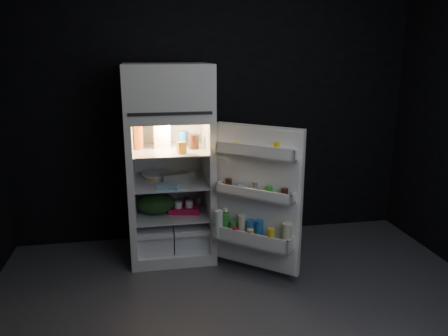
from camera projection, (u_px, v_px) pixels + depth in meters
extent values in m
cube|color=#4D4D52|center=(253.00, 327.00, 3.07)|extent=(4.00, 3.40, 0.00)
cube|color=black|center=(214.00, 107.00, 4.34)|extent=(4.00, 0.00, 2.70)
cube|color=black|center=(423.00, 264.00, 1.11)|extent=(4.00, 0.00, 2.70)
cube|color=white|center=(173.00, 247.00, 4.21)|extent=(0.76, 0.70, 0.10)
cube|color=white|center=(132.00, 185.00, 3.99)|extent=(0.05, 0.70, 1.20)
cube|color=white|center=(208.00, 181.00, 4.11)|extent=(0.05, 0.70, 1.20)
cube|color=white|center=(169.00, 174.00, 4.35)|extent=(0.66, 0.05, 1.20)
cube|color=white|center=(168.00, 115.00, 3.88)|extent=(0.76, 0.70, 0.06)
cube|color=white|center=(167.00, 88.00, 3.82)|extent=(0.76, 0.70, 0.42)
cube|color=black|center=(171.00, 114.00, 3.53)|extent=(0.68, 0.01, 0.02)
cube|color=white|center=(135.00, 185.00, 3.97)|extent=(0.01, 0.65, 1.20)
cube|color=white|center=(206.00, 182.00, 4.08)|extent=(0.01, 0.65, 1.20)
cube|color=white|center=(169.00, 119.00, 3.87)|extent=(0.66, 0.65, 0.01)
cube|color=white|center=(173.00, 243.00, 4.17)|extent=(0.66, 0.65, 0.01)
cube|color=white|center=(170.00, 150.00, 3.94)|extent=(0.65, 0.63, 0.01)
cube|color=white|center=(171.00, 182.00, 4.02)|extent=(0.65, 0.63, 0.01)
cube|color=white|center=(172.00, 212.00, 4.09)|extent=(0.65, 0.63, 0.01)
cube|color=white|center=(155.00, 232.00, 4.14)|extent=(0.32, 0.59, 0.22)
cube|color=white|center=(189.00, 230.00, 4.19)|extent=(0.32, 0.59, 0.22)
cube|color=white|center=(155.00, 237.00, 3.80)|extent=(0.32, 0.02, 0.03)
cube|color=white|center=(193.00, 235.00, 3.86)|extent=(0.32, 0.02, 0.03)
cube|color=#FFE5B2|center=(169.00, 123.00, 3.83)|extent=(0.14, 0.14, 0.02)
cube|color=white|center=(258.00, 198.00, 3.62)|extent=(0.62, 0.52, 1.22)
cube|color=white|center=(257.00, 199.00, 3.59)|extent=(0.56, 0.46, 1.18)
cube|color=white|center=(255.00, 157.00, 3.46)|extent=(0.58, 0.50, 0.02)
cube|color=white|center=(253.00, 153.00, 3.43)|extent=(0.54, 0.45, 0.10)
cube|color=white|center=(295.00, 157.00, 3.30)|extent=(0.07, 0.08, 0.10)
cube|color=white|center=(219.00, 148.00, 3.61)|extent=(0.07, 0.08, 0.10)
cube|color=white|center=(254.00, 197.00, 3.55)|extent=(0.59, 0.51, 0.02)
cube|color=white|center=(252.00, 194.00, 3.50)|extent=(0.54, 0.45, 0.09)
cube|color=white|center=(293.00, 199.00, 3.38)|extent=(0.08, 0.09, 0.09)
cube|color=white|center=(219.00, 187.00, 3.69)|extent=(0.08, 0.09, 0.09)
cube|color=white|center=(252.00, 244.00, 3.63)|extent=(0.61, 0.54, 0.02)
cube|color=white|center=(249.00, 240.00, 3.57)|extent=(0.54, 0.45, 0.13)
cube|color=white|center=(290.00, 246.00, 3.46)|extent=(0.10, 0.12, 0.13)
cube|color=white|center=(218.00, 230.00, 3.78)|extent=(0.10, 0.12, 0.13)
cube|color=white|center=(256.00, 145.00, 3.44)|extent=(0.57, 0.49, 0.02)
cylinder|color=yellow|center=(277.00, 150.00, 3.36)|extent=(0.08, 0.08, 0.12)
cylinder|color=orange|center=(260.00, 151.00, 3.43)|extent=(0.08, 0.08, 0.09)
cylinder|color=yellow|center=(235.00, 147.00, 3.54)|extent=(0.08, 0.08, 0.09)
cylinder|color=black|center=(284.00, 195.00, 3.41)|extent=(0.08, 0.08, 0.10)
cylinder|color=#338C33|center=(269.00, 192.00, 3.47)|extent=(0.07, 0.07, 0.11)
cylinder|color=silver|center=(254.00, 189.00, 3.53)|extent=(0.08, 0.08, 0.12)
cylinder|color=#7EAEC4|center=(241.00, 189.00, 3.59)|extent=(0.08, 0.08, 0.07)
cylinder|color=black|center=(228.00, 185.00, 3.64)|extent=(0.08, 0.08, 0.11)
cylinder|color=beige|center=(287.00, 237.00, 3.46)|extent=(0.11, 0.11, 0.23)
cylinder|color=#1F5FA8|center=(259.00, 232.00, 3.58)|extent=(0.09, 0.09, 0.21)
cylinder|color=#1F5FA8|center=(250.00, 231.00, 3.62)|extent=(0.10, 0.10, 0.19)
cylinder|color=beige|center=(242.00, 228.00, 3.65)|extent=(0.10, 0.10, 0.22)
cylinder|color=#338C33|center=(233.00, 230.00, 3.70)|extent=(0.09, 0.09, 0.15)
cylinder|color=#338C33|center=(225.00, 225.00, 3.73)|extent=(0.10, 0.10, 0.21)
cylinder|color=yellow|center=(271.00, 239.00, 3.49)|extent=(0.08, 0.08, 0.18)
cylinder|color=tan|center=(250.00, 237.00, 3.58)|extent=(0.08, 0.08, 0.13)
cylinder|color=#BD103A|center=(235.00, 234.00, 3.65)|extent=(0.08, 0.08, 0.12)
cylinder|color=white|center=(219.00, 224.00, 3.71)|extent=(0.10, 0.10, 0.24)
cylinder|color=white|center=(225.00, 210.00, 3.69)|extent=(0.05, 0.05, 0.02)
cube|color=white|center=(162.00, 134.00, 3.99)|extent=(0.15, 0.15, 0.24)
cylinder|color=#1F5FA8|center=(183.00, 139.00, 4.05)|extent=(0.13, 0.13, 0.14)
cylinder|color=black|center=(194.00, 142.00, 3.94)|extent=(0.12, 0.12, 0.13)
cylinder|color=#AD521B|center=(138.00, 137.00, 3.92)|extent=(0.12, 0.12, 0.22)
cube|color=orange|center=(182.00, 148.00, 3.76)|extent=(0.09, 0.07, 0.10)
cube|color=gray|center=(176.00, 177.00, 4.01)|extent=(0.28, 0.16, 0.07)
cylinder|color=tan|center=(159.00, 176.00, 4.11)|extent=(0.36, 0.36, 0.04)
cube|color=#7EAEC4|center=(168.00, 187.00, 3.78)|extent=(0.21, 0.16, 0.04)
cube|color=beige|center=(187.00, 173.00, 4.18)|extent=(0.14, 0.11, 0.05)
ellipsoid|color=#193815|center=(156.00, 203.00, 4.03)|extent=(0.37, 0.32, 0.20)
cube|color=#BD103A|center=(185.00, 210.00, 4.06)|extent=(0.31, 0.21, 0.05)
cylinder|color=#BD103A|center=(187.00, 202.00, 4.22)|extent=(0.08, 0.08, 0.09)
cylinder|color=silver|center=(199.00, 202.00, 4.22)|extent=(0.07, 0.07, 0.09)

